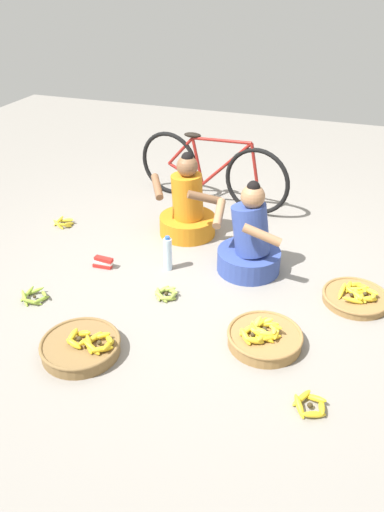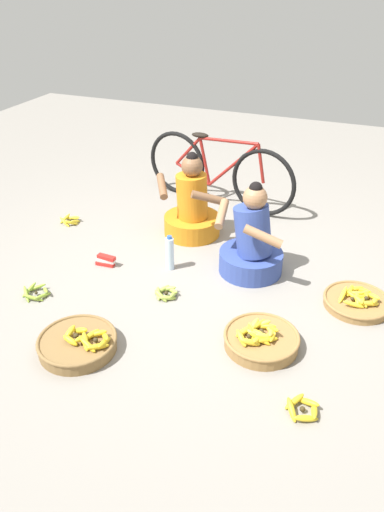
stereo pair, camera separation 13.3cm
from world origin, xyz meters
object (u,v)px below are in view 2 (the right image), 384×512
Objects in this scene: vendor_woman_front at (251,244)px; vendor_woman_behind at (192,209)px; banana_basket_front_center at (261,339)px; loose_bananas_back_left at (70,220)px; loose_bananas_mid_left at (35,293)px; banana_basket_back_center at (78,343)px; loose_bananas_front_left at (303,408)px; water_bottle at (170,253)px; packet_carton_stack at (106,260)px; bicycle_leaning at (218,171)px; banana_basket_near_vendor at (357,301)px; loose_bananas_back_right at (166,293)px.

vendor_woman_behind reaches higher than vendor_woman_front.
banana_basket_front_center is at bearing -52.11° from vendor_woman_behind.
vendor_woman_behind is 3.93× the size of loose_bananas_back_left.
banana_basket_back_center is at bearing -31.97° from loose_bananas_mid_left.
loose_bananas_mid_left is 1.06× the size of loose_bananas_front_left.
water_bottle is (0.80, 0.74, 0.12)m from loose_bananas_mid_left.
vendor_woman_front is at bearing 33.55° from loose_bananas_mid_left.
banana_basket_back_center is 1.48m from loose_bananas_front_left.
loose_bananas_mid_left is at bearing -115.22° from packet_carton_stack.
banana_basket_back_center is 1.90m from loose_bananas_back_left.
vendor_woman_behind is at bearing 61.56° from loose_bananas_mid_left.
vendor_woman_behind is 0.94m from packet_carton_stack.
water_bottle reaches higher than loose_bananas_back_left.
vendor_woman_front reaches higher than banana_basket_front_center.
water_bottle is (0.15, 1.15, 0.09)m from banana_basket_back_center.
loose_bananas_front_left is at bearing -30.83° from loose_bananas_back_left.
bicycle_leaning is 3.39× the size of banana_basket_near_vendor.
loose_bananas_mid_left is (-2.31, -0.78, -0.02)m from banana_basket_near_vendor.
banana_basket_back_center is 0.82m from loose_bananas_back_right.
banana_basket_back_center is (-0.10, -1.78, -0.20)m from vendor_woman_behind.
loose_bananas_back_left is at bearing 154.06° from banana_basket_front_center.
vendor_woman_behind is 2.59× the size of water_bottle.
vendor_woman_behind is 0.65m from water_bottle.
vendor_woman_front reaches higher than loose_bananas_back_right.
bicycle_leaning is 3.19× the size of banana_basket_back_center.
loose_bananas_back_left is (-1.19, -0.23, -0.23)m from vendor_woman_behind.
banana_basket_front_center is at bearing -63.44° from bicycle_leaning.
loose_bananas_back_left is (-0.44, 1.15, 0.00)m from loose_bananas_mid_left.
packet_carton_stack reaches higher than loose_bananas_mid_left.
water_bottle is 0.56m from packet_carton_stack.
vendor_woman_front reaches higher than loose_bananas_mid_left.
packet_carton_stack is (0.72, -0.56, 0.02)m from loose_bananas_back_left.
banana_basket_front_center is (1.11, 0.48, 0.00)m from banana_basket_back_center.
vendor_woman_front is 1.73m from loose_bananas_mid_left.
banana_basket_back_center is at bearing -156.64° from banana_basket_front_center.
banana_basket_near_vendor is (1.56, -0.60, -0.21)m from vendor_woman_behind.
banana_basket_near_vendor reaches higher than packet_carton_stack.
bicycle_leaning is at bearing 39.25° from loose_bananas_back_left.
banana_basket_near_vendor reaches higher than loose_bananas_front_left.
banana_basket_front_center reaches higher than loose_bananas_mid_left.
vendor_woman_front reaches higher than packet_carton_stack.
vendor_woman_front is 0.92m from banana_basket_near_vendor.
loose_bananas_back_right is 1.41m from loose_bananas_front_left.
loose_bananas_mid_left is at bearing -137.28° from water_bottle.
bicycle_leaning is (-0.01, 0.74, 0.10)m from vendor_woman_behind.
vendor_woman_front is at bearing 117.47° from loose_bananas_front_left.
banana_basket_back_center is 1.71× the size of water_bottle.
loose_bananas_mid_left is (-1.76, -0.08, -0.03)m from banana_basket_front_center.
banana_basket_back_center and banana_basket_front_center have the same top height.
banana_basket_front_center is 2.30× the size of loose_bananas_front_left.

